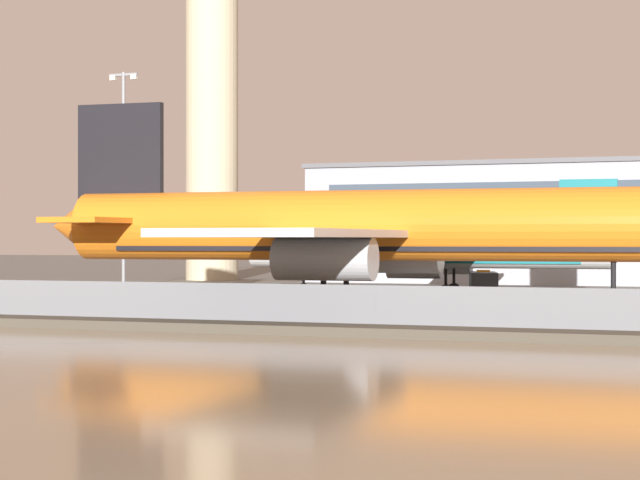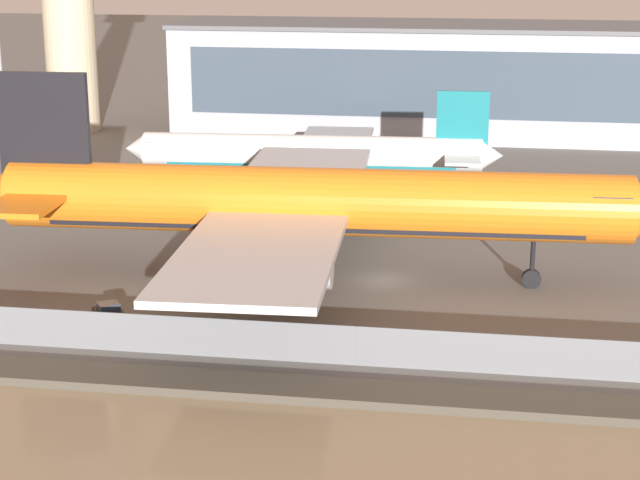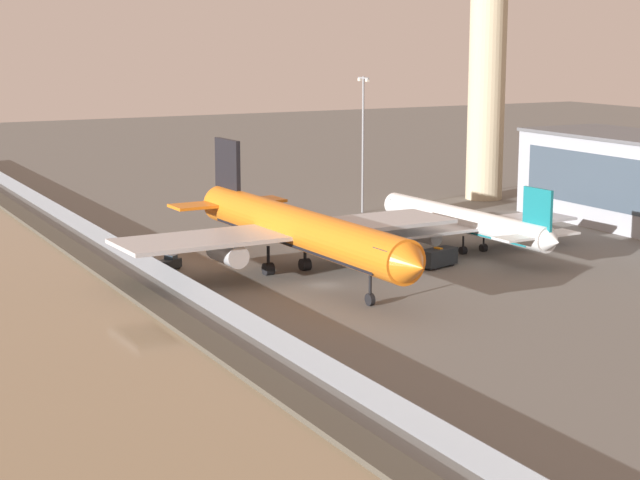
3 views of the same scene
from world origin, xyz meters
name	(u,v)px [view 1 (image 1 of 3)]	position (x,y,z in m)	size (l,w,h in m)	color
ground_plane	(453,313)	(0.00, 0.00, 0.00)	(500.00, 500.00, 0.00)	#66635E
shoreline_seawall	(349,330)	(0.00, -20.50, 0.25)	(320.00, 3.00, 0.50)	#474238
perimeter_fence	(377,307)	(0.00, -16.00, 1.21)	(280.00, 0.10, 2.42)	slate
cargo_jet_orange	(369,228)	(-5.73, -0.67, 5.69)	(50.38, 43.07, 14.90)	orange
passenger_jet_white_teal	(431,251)	(-9.08, 26.15, 3.88)	(36.66, 31.65, 10.16)	white
baggage_tug	(146,306)	(-16.02, -12.97, 0.81)	(3.15, 3.54, 1.80)	#1E2328
ops_van	(483,285)	(-2.10, 17.04, 1.28)	(3.50, 5.58, 2.48)	#1E2328
control_tower	(212,44)	(-45.10, 55.39, 28.69)	(12.68, 12.68, 50.30)	#C6B793
apron_light_mast_apron_west	(124,167)	(-42.18, 29.25, 12.20)	(3.20, 0.40, 21.82)	gray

